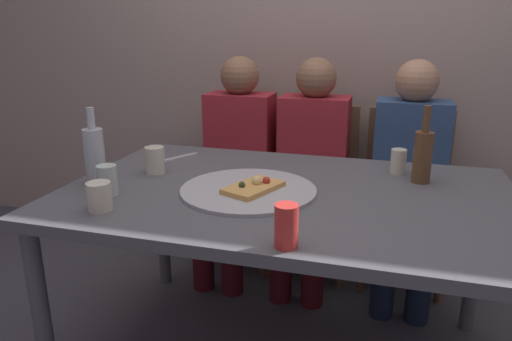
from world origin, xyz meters
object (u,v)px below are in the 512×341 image
at_px(tumbler_far, 398,162).
at_px(chair_middle, 314,177).
at_px(wine_bottle, 423,155).
at_px(soda_can, 286,226).
at_px(beer_bottle, 95,155).
at_px(guest_in_sweater, 235,156).
at_px(tumbler_near, 155,160).
at_px(chair_right, 406,185).
at_px(guest_in_beanie, 310,162).
at_px(dining_table, 286,208).
at_px(table_knife, 177,158).
at_px(chair_left, 244,171).
at_px(pizza_slice_last, 254,187).
at_px(guest_by_wall, 409,170).
at_px(wine_glass, 99,196).
at_px(short_glass, 107,180).
at_px(pizza_tray, 248,190).

height_order(tumbler_far, chair_middle, chair_middle).
bearing_deg(wine_bottle, soda_can, -118.73).
height_order(beer_bottle, tumbler_far, beer_bottle).
height_order(beer_bottle, guest_in_sweater, guest_in_sweater).
relative_size(tumbler_near, chair_right, 0.12).
distance_m(chair_middle, guest_in_beanie, 0.20).
height_order(soda_can, guest_in_beanie, guest_in_beanie).
bearing_deg(dining_table, tumbler_far, 39.87).
xyz_separation_m(dining_table, soda_can, (0.10, -0.45, 0.13)).
distance_m(table_knife, chair_left, 0.68).
distance_m(pizza_slice_last, table_knife, 0.58).
height_order(wine_bottle, chair_left, wine_bottle).
relative_size(table_knife, guest_by_wall, 0.19).
bearing_deg(table_knife, soda_can, -108.54).
height_order(wine_glass, guest_in_sweater, guest_in_sweater).
relative_size(dining_table, beer_bottle, 5.57).
bearing_deg(guest_in_sweater, table_knife, 75.68).
bearing_deg(dining_table, chair_middle, 92.35).
bearing_deg(guest_in_sweater, tumbler_near, 81.06).
xyz_separation_m(wine_glass, soda_can, (0.64, -0.09, 0.01)).
relative_size(tumbler_near, soda_can, 0.89).
relative_size(soda_can, table_knife, 0.55).
relative_size(chair_left, guest_in_beanie, 0.77).
xyz_separation_m(tumbler_far, wine_glass, (-0.93, -0.68, -0.00)).
distance_m(beer_bottle, short_glass, 0.16).
bearing_deg(guest_in_sweater, guest_by_wall, -180.00).
bearing_deg(short_glass, dining_table, 19.91).
relative_size(wine_bottle, tumbler_far, 2.90).
relative_size(tumbler_far, chair_left, 0.11).
xyz_separation_m(chair_left, guest_by_wall, (0.90, -0.15, 0.13)).
height_order(pizza_tray, wine_bottle, wine_bottle).
distance_m(beer_bottle, chair_right, 1.59).
height_order(pizza_tray, pizza_slice_last, pizza_slice_last).
bearing_deg(soda_can, dining_table, 102.30).
relative_size(dining_table, pizza_slice_last, 6.41).
bearing_deg(short_glass, table_knife, 86.81).
distance_m(guest_in_sweater, guest_by_wall, 0.90).
bearing_deg(wine_bottle, guest_in_sweater, 150.56).
relative_size(wine_glass, guest_in_beanie, 0.08).
bearing_deg(guest_in_sweater, dining_table, 120.64).
xyz_separation_m(pizza_tray, wine_glass, (-0.41, -0.31, 0.04)).
height_order(pizza_slice_last, wine_glass, wine_glass).
height_order(pizza_slice_last, beer_bottle, beer_bottle).
relative_size(pizza_tray, guest_in_sweater, 0.42).
bearing_deg(chair_left, short_glass, 82.49).
bearing_deg(chair_right, soda_can, 75.28).
xyz_separation_m(beer_bottle, guest_in_beanie, (0.67, 0.88, -0.22)).
xyz_separation_m(wine_bottle, guest_by_wall, (-0.02, 0.52, -0.21)).
height_order(beer_bottle, chair_right, beer_bottle).
bearing_deg(wine_bottle, short_glass, -156.95).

